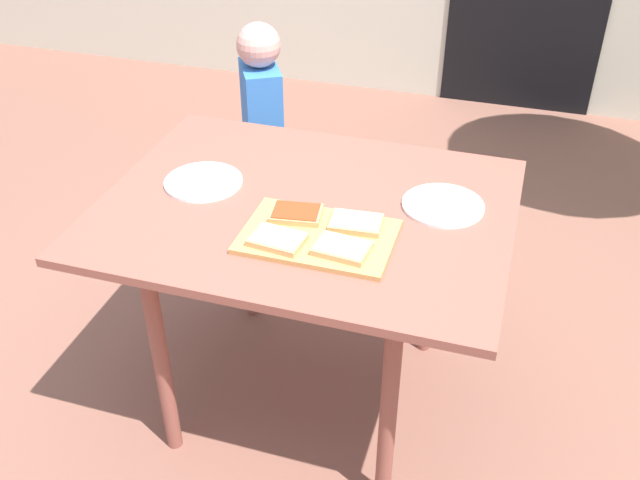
% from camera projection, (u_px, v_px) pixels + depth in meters
% --- Properties ---
extents(ground_plane, '(16.00, 16.00, 0.00)m').
position_uv_depth(ground_plane, '(308.00, 391.00, 2.55)').
color(ground_plane, brown).
extents(dining_table, '(1.19, 0.92, 0.78)m').
position_uv_depth(dining_table, '(306.00, 230.00, 2.16)').
color(dining_table, '#8F4F42').
rests_on(dining_table, ground).
extents(cutting_board, '(0.41, 0.28, 0.02)m').
position_uv_depth(cutting_board, '(318.00, 237.00, 1.96)').
color(cutting_board, tan).
rests_on(cutting_board, dining_table).
extents(pizza_slice_far_right, '(0.15, 0.11, 0.02)m').
position_uv_depth(pizza_slice_far_right, '(356.00, 223.00, 1.99)').
color(pizza_slice_far_right, tan).
rests_on(pizza_slice_far_right, cutting_board).
extents(pizza_slice_near_right, '(0.15, 0.12, 0.02)m').
position_uv_depth(pizza_slice_near_right, '(342.00, 248.00, 1.89)').
color(pizza_slice_near_right, tan).
rests_on(pizza_slice_near_right, cutting_board).
extents(pizza_slice_far_left, '(0.16, 0.12, 0.02)m').
position_uv_depth(pizza_slice_far_left, '(297.00, 213.00, 2.03)').
color(pizza_slice_far_left, tan).
rests_on(pizza_slice_far_left, cutting_board).
extents(pizza_slice_near_left, '(0.15, 0.12, 0.02)m').
position_uv_depth(pizza_slice_near_left, '(277.00, 239.00, 1.92)').
color(pizza_slice_near_left, tan).
rests_on(pizza_slice_near_left, cutting_board).
extents(plate_white_right, '(0.24, 0.24, 0.01)m').
position_uv_depth(plate_white_right, '(443.00, 205.00, 2.10)').
color(plate_white_right, white).
rests_on(plate_white_right, dining_table).
extents(plate_white_left, '(0.24, 0.24, 0.01)m').
position_uv_depth(plate_white_left, '(203.00, 182.00, 2.21)').
color(plate_white_left, white).
rests_on(plate_white_left, dining_table).
extents(child_left, '(0.24, 0.28, 1.02)m').
position_uv_depth(child_left, '(263.00, 127.00, 2.95)').
color(child_left, '#43325E').
rests_on(child_left, ground).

